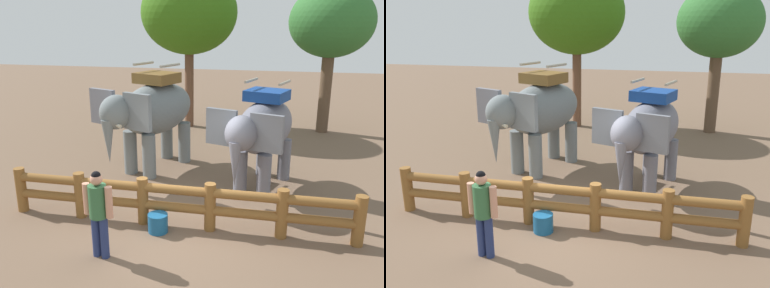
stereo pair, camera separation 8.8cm
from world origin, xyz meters
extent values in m
plane|color=brown|center=(0.00, 0.00, 0.00)|extent=(60.00, 60.00, 0.00)
cylinder|color=brown|center=(-3.69, 0.05, 0.53)|extent=(0.24, 0.24, 1.05)
cylinder|color=brown|center=(-2.21, 0.06, 0.53)|extent=(0.24, 0.24, 1.05)
cylinder|color=brown|center=(-0.74, 0.08, 0.53)|extent=(0.24, 0.24, 1.05)
cylinder|color=brown|center=(0.74, 0.09, 0.53)|extent=(0.24, 0.24, 1.05)
cylinder|color=brown|center=(2.21, 0.10, 0.53)|extent=(0.24, 0.24, 1.05)
cylinder|color=brown|center=(3.69, 0.12, 0.53)|extent=(0.24, 0.24, 1.05)
cylinder|color=brown|center=(0.00, 0.08, 0.45)|extent=(7.38, 0.27, 0.20)
cylinder|color=brown|center=(0.00, 0.08, 0.85)|extent=(7.38, 0.27, 0.20)
cylinder|color=slate|center=(-1.47, 2.71, 0.63)|extent=(0.38, 0.38, 1.27)
cylinder|color=slate|center=(-2.12, 2.97, 0.63)|extent=(0.38, 0.38, 1.27)
cylinder|color=slate|center=(-0.84, 4.30, 0.63)|extent=(0.38, 0.38, 1.27)
cylinder|color=slate|center=(-1.49, 4.55, 0.63)|extent=(0.38, 0.38, 1.27)
ellipsoid|color=slate|center=(-1.48, 3.63, 1.82)|extent=(2.23, 3.11, 1.48)
ellipsoid|color=slate|center=(-2.10, 2.06, 2.00)|extent=(1.10, 1.18, 0.90)
cube|color=slate|center=(-1.49, 1.95, 2.06)|extent=(0.83, 0.43, 0.95)
cube|color=slate|center=(-2.63, 2.40, 2.06)|extent=(0.83, 0.43, 0.95)
cone|color=slate|center=(-2.22, 1.76, 1.28)|extent=(0.34, 0.34, 1.16)
cone|color=beige|center=(-2.03, 1.78, 1.74)|extent=(0.39, 0.24, 0.16)
cone|color=beige|center=(-2.34, 1.91, 1.74)|extent=(0.39, 0.24, 0.16)
cube|color=brown|center=(-1.48, 3.63, 2.71)|extent=(1.35, 1.28, 0.30)
cylinder|color=#A59E8C|center=(-1.03, 3.45, 3.09)|extent=(0.38, 0.82, 0.07)
cylinder|color=#A59E8C|center=(-1.93, 3.81, 3.09)|extent=(0.38, 0.82, 0.07)
cylinder|color=slate|center=(1.75, 1.97, 0.58)|extent=(0.35, 0.35, 1.15)
cylinder|color=slate|center=(1.15, 2.17, 0.58)|extent=(0.35, 0.35, 1.15)
cylinder|color=slate|center=(2.23, 3.45, 0.58)|extent=(0.35, 0.35, 1.15)
cylinder|color=slate|center=(1.62, 3.65, 0.58)|extent=(0.35, 0.35, 1.15)
ellipsoid|color=slate|center=(1.69, 2.81, 1.66)|extent=(1.89, 2.82, 1.34)
ellipsoid|color=slate|center=(1.21, 1.35, 1.82)|extent=(0.96, 1.05, 0.82)
cube|color=slate|center=(1.78, 1.28, 1.87)|extent=(0.77, 0.35, 0.86)
cube|color=slate|center=(0.72, 1.63, 1.87)|extent=(0.77, 0.35, 0.86)
cone|color=slate|center=(1.12, 1.07, 1.17)|extent=(0.31, 0.31, 1.06)
cube|color=navy|center=(1.69, 2.81, 2.46)|extent=(1.20, 1.12, 0.27)
cylinder|color=#A59E8C|center=(2.11, 2.68, 2.81)|extent=(0.30, 0.76, 0.07)
cylinder|color=#A59E8C|center=(1.27, 2.95, 2.81)|extent=(0.30, 0.76, 0.07)
cylinder|color=navy|center=(-0.98, -1.38, 0.41)|extent=(0.16, 0.16, 0.82)
cylinder|color=navy|center=(-1.16, -1.35, 0.41)|extent=(0.16, 0.16, 0.82)
cylinder|color=#34693E|center=(-1.07, -1.37, 1.13)|extent=(0.38, 0.38, 0.63)
cylinder|color=tan|center=(-0.84, -1.40, 1.15)|extent=(0.13, 0.13, 0.60)
cylinder|color=tan|center=(-1.31, -1.33, 1.15)|extent=(0.13, 0.13, 0.60)
sphere|color=tan|center=(-1.07, -1.37, 1.56)|extent=(0.23, 0.23, 0.23)
sphere|color=black|center=(-1.07, -1.37, 1.62)|extent=(0.18, 0.18, 0.18)
cylinder|color=brown|center=(3.69, 9.04, 1.70)|extent=(0.45, 0.45, 3.39)
ellipsoid|color=#2F6D2E|center=(3.69, 9.04, 4.26)|extent=(3.15, 3.15, 2.67)
cylinder|color=brown|center=(-1.72, 8.81, 1.77)|extent=(0.36, 0.36, 3.54)
ellipsoid|color=#366B14|center=(-1.72, 8.81, 4.59)|extent=(3.80, 3.80, 3.23)
cylinder|color=#19598C|center=(-0.31, -0.23, 0.20)|extent=(0.42, 0.42, 0.40)
camera|label=1|loc=(2.08, -7.61, 4.25)|focal=38.23mm
camera|label=2|loc=(2.16, -7.59, 4.25)|focal=38.23mm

